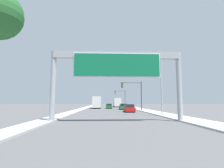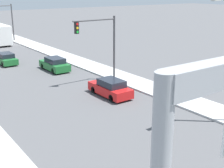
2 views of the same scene
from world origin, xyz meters
TOP-DOWN VIEW (x-y plane):
  - sidewalk_right at (7.75, 60.00)m, footprint 3.00×120.00m
  - median_strip_left at (-7.25, 60.00)m, footprint 2.00×120.00m
  - sign_gantry at (0.00, 17.88)m, footprint 13.41×0.73m
  - car_mid_right at (3.50, 44.97)m, footprint 1.84×4.47m
  - car_near_right at (0.00, 51.43)m, footprint 1.73×4.44m
  - car_far_center at (3.50, 34.10)m, footprint 1.80×4.38m
  - truck_box_primary at (-3.50, 52.44)m, footprint 2.33×7.93m
  - truck_box_secondary at (3.50, 66.48)m, footprint 2.46×8.67m
  - traffic_light_near_intersection at (5.30, 38.00)m, footprint 4.65×0.32m
  - traffic_light_mid_block at (5.42, 68.00)m, footprint 4.31×0.32m
  - street_lamp_right at (6.49, 24.85)m, footprint 2.83×0.28m

SIDE VIEW (x-z plane):
  - sidewalk_right at x=7.75m, z-range 0.00..0.15m
  - median_strip_left at x=-7.25m, z-range 0.00..0.15m
  - car_near_right at x=0.00m, z-range -0.03..1.35m
  - car_mid_right at x=3.50m, z-range -0.04..1.45m
  - car_far_center at x=3.50m, z-range -0.04..1.45m
  - truck_box_secondary at x=3.50m, z-range 0.03..3.30m
  - truck_box_primary at x=-3.50m, z-range 0.02..3.50m
  - traffic_light_mid_block at x=5.42m, z-range 1.10..7.52m
  - traffic_light_near_intersection at x=5.30m, z-range 1.13..7.54m
  - street_lamp_right at x=6.49m, z-range 0.81..9.39m
  - sign_gantry at x=0.00m, z-range 1.98..9.12m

